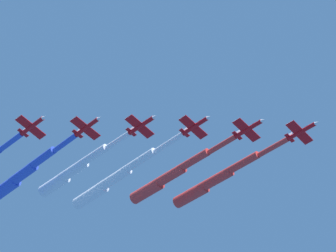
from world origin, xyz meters
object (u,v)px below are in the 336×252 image
(jet_port_inner, at_px, (171,176))
(jet_lead, at_px, (217,179))
(jet_starboard_inner, at_px, (115,179))
(jet_starboard_mid, at_px, (24,173))
(jet_port_mid, at_px, (75,170))

(jet_port_inner, bearing_deg, jet_lead, 101.94)
(jet_port_inner, height_order, jet_starboard_inner, jet_starboard_inner)
(jet_port_inner, distance_m, jet_starboard_inner, 15.98)
(jet_starboard_mid, bearing_deg, jet_lead, 100.20)
(jet_lead, relative_size, jet_port_mid, 1.09)
(jet_lead, height_order, jet_starboard_inner, jet_starboard_inner)
(jet_port_inner, xyz_separation_m, jet_starboard_inner, (-0.29, -15.97, 0.25))
(jet_starboard_inner, relative_size, jet_port_mid, 1.14)
(jet_port_mid, bearing_deg, jet_lead, 101.78)
(jet_starboard_inner, distance_m, jet_starboard_mid, 25.11)
(jet_starboard_inner, bearing_deg, jet_starboard_mid, -73.58)
(jet_port_inner, distance_m, jet_starboard_mid, 40.61)
(jet_lead, height_order, jet_port_inner, jet_port_inner)
(jet_port_inner, bearing_deg, jet_port_mid, -78.29)
(jet_lead, distance_m, jet_port_inner, 13.10)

